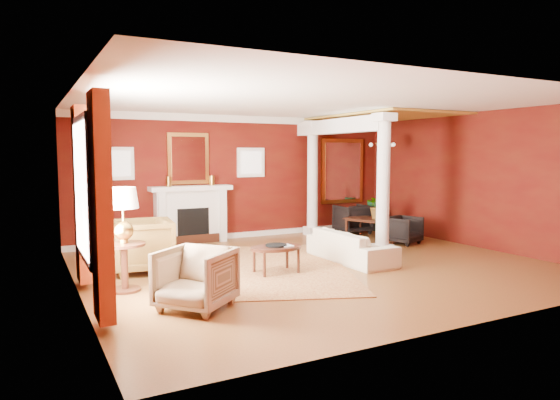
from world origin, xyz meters
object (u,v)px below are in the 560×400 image
coffee_table (276,249)px  dining_table (377,223)px  sofa (351,241)px  armchair_leopard (142,243)px  side_table (123,221)px  armchair_stripe (196,276)px

coffee_table → dining_table: 4.13m
sofa → armchair_leopard: 3.77m
dining_table → side_table: bearing=84.9°
armchair_leopard → coffee_table: size_ratio=1.10×
coffee_table → dining_table: size_ratio=0.66×
sofa → dining_table: dining_table is taller
armchair_stripe → side_table: side_table is taller
sofa → armchair_leopard: (-3.65, 0.92, 0.12)m
side_table → dining_table: bearing=17.1°
armchair_leopard → side_table: bearing=-17.3°
armchair_stripe → side_table: 1.56m
coffee_table → dining_table: (3.65, 1.93, -0.03)m
side_table → sofa: bearing=2.3°
sofa → coffee_table: (-1.68, -0.21, 0.03)m
sofa → armchair_leopard: bearing=75.0°
sofa → coffee_table: bearing=96.4°
side_table → dining_table: (6.11, 1.88, -0.65)m
armchair_leopard → dining_table: 5.68m
armchair_leopard → armchair_stripe: 2.38m
coffee_table → side_table: (-2.46, 0.05, 0.62)m
coffee_table → armchair_stripe: bearing=-145.5°
armchair_stripe → coffee_table: bearing=83.8°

